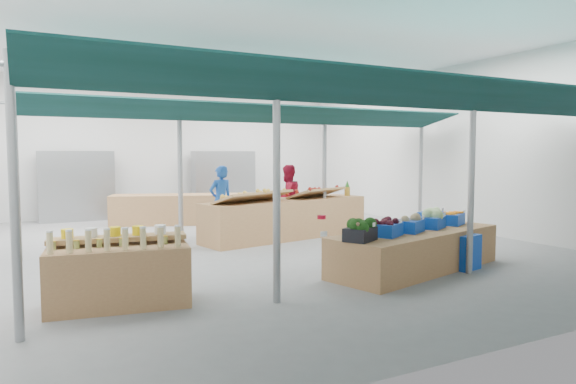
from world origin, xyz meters
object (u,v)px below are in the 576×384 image
Objects in this scene: vendor_left at (221,200)px; vendor_right at (287,197)px; bottle_shelf at (119,273)px; fruit_counter at (286,219)px; crate_stack at (465,252)px; veg_counter at (416,250)px.

vendor_left is 1.80m from vendor_right.
fruit_counter is (4.34, 3.70, 0.02)m from bottle_shelf.
vendor_right reaches higher than crate_stack.
vendor_right reaches higher than veg_counter.
veg_counter is at bearing -95.03° from fruit_counter.
crate_stack is at bearing 3.50° from bottle_shelf.
bottle_shelf is 1.10× the size of vendor_left.
veg_counter is 5.03m from vendor_right.
fruit_counter reaches higher than crate_stack.
vendor_right reaches higher than bottle_shelf.
fruit_counter is at bearing 49.55° from bottle_shelf.
bottle_shelf is 5.76m from vendor_left.
fruit_counter is at bearing 126.21° from vendor_left.
vendor_right is (0.17, 5.00, 0.50)m from veg_counter.
bottle_shelf is at bearing -150.84° from fruit_counter.
veg_counter is 3.93m from fruit_counter.
fruit_counter is 1.31m from vendor_right.
vendor_left is at bearing 93.36° from veg_counter.
bottle_shelf is 3.12× the size of crate_stack.
crate_stack is 5.88m from vendor_left.
veg_counter is at bearing 76.74° from vendor_right.
crate_stack is 0.35× the size of vendor_right.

